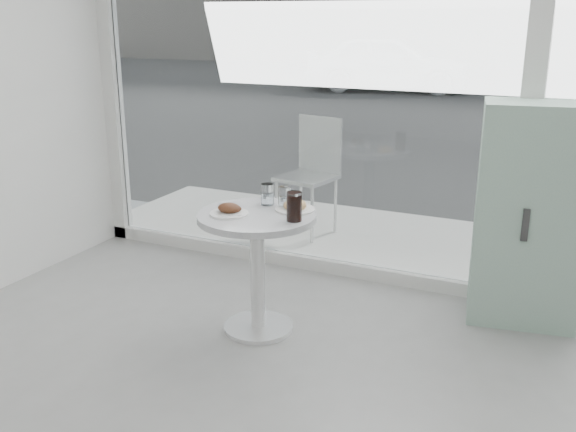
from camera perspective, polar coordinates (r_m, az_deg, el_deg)
The scene contains 12 objects.
storefront at distance 4.50m, azimuth 10.54°, elevation 14.64°, with size 5.00×0.14×3.00m.
main_table at distance 3.92m, azimuth -2.75°, elevation -2.84°, with size 0.72×0.72×0.77m.
patio_deck at distance 5.62m, azimuth 10.97°, elevation -2.51°, with size 5.60×1.60×0.05m, color white.
street at distance 17.50m, azimuth 21.15°, elevation 9.95°, with size 40.00×24.00×0.00m, color #323232.
mint_cabinet at distance 4.31m, azimuth 20.64°, elevation 0.09°, with size 0.71×0.53×1.41m.
patio_chair at distance 5.64m, azimuth 2.14°, elevation 4.30°, with size 0.52×0.52×1.02m.
car_white at distance 17.51m, azimuth 8.86°, elevation 13.29°, with size 1.72×4.27×1.45m, color white.
plate_fritter at distance 3.83m, azimuth -5.21°, elevation 0.52°, with size 0.23×0.23×0.07m.
plate_donut at distance 3.91m, azimuth 0.62°, elevation 0.82°, with size 0.24×0.24×0.06m.
water_tumbler_a at distance 4.01m, azimuth -1.83°, elevation 1.84°, with size 0.08×0.08×0.13m.
water_tumbler_b at distance 3.94m, azimuth -0.28°, elevation 1.55°, with size 0.08×0.08×0.13m.
cola_glass at distance 3.68m, azimuth 0.55°, elevation 0.80°, with size 0.09×0.09×0.17m.
Camera 1 is at (1.22, -1.35, 1.90)m, focal length 40.00 mm.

